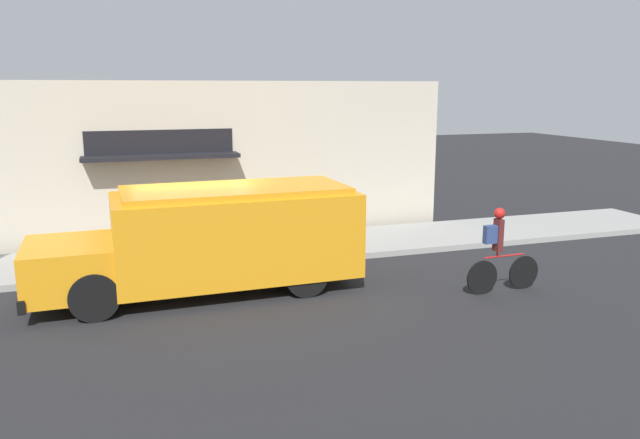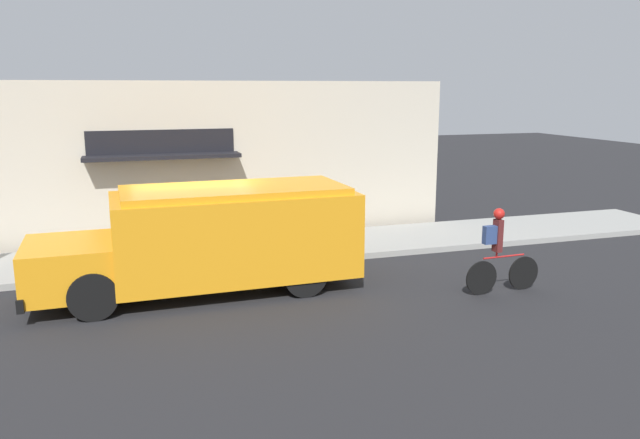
{
  "view_description": "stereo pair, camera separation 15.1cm",
  "coord_description": "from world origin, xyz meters",
  "views": [
    {
      "loc": [
        -1.56,
        -13.44,
        4.07
      ],
      "look_at": [
        2.85,
        -0.2,
        1.1
      ],
      "focal_mm": 35.0,
      "sensor_mm": 36.0,
      "label": 1
    },
    {
      "loc": [
        -1.41,
        -13.49,
        4.07
      ],
      "look_at": [
        2.85,
        -0.2,
        1.1
      ],
      "focal_mm": 35.0,
      "sensor_mm": 36.0,
      "label": 2
    }
  ],
  "objects": [
    {
      "name": "storefront",
      "position": [
        -0.01,
        3.11,
        2.13
      ],
      "size": [
        15.08,
        0.85,
        4.24
      ],
      "color": "beige",
      "rests_on": "ground_plane"
    },
    {
      "name": "sidewalk",
      "position": [
        0.0,
        1.35,
        0.07
      ],
      "size": [
        28.0,
        2.7,
        0.14
      ],
      "color": "#999993",
      "rests_on": "ground_plane"
    },
    {
      "name": "cyclist",
      "position": [
        5.66,
        -3.13,
        0.84
      ],
      "size": [
        1.7,
        0.22,
        1.74
      ],
      "rotation": [
        0.0,
        0.0,
        0.04
      ],
      "color": "black",
      "rests_on": "ground_plane"
    },
    {
      "name": "trash_bin",
      "position": [
        -1.25,
        1.31,
        0.55
      ],
      "size": [
        0.58,
        0.58,
        0.82
      ],
      "color": "slate",
      "rests_on": "sidewalk"
    },
    {
      "name": "ground_plane",
      "position": [
        0.0,
        0.0,
        0.0
      ],
      "size": [
        70.0,
        70.0,
        0.0
      ],
      "primitive_type": "plane",
      "color": "#232326"
    },
    {
      "name": "school_bus",
      "position": [
        0.25,
        -1.27,
        1.12
      ],
      "size": [
        6.43,
        2.65,
        2.12
      ],
      "rotation": [
        0.0,
        0.0,
        0.02
      ],
      "color": "orange",
      "rests_on": "ground_plane"
    }
  ]
}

